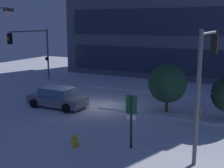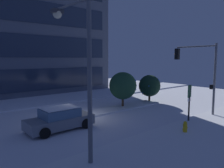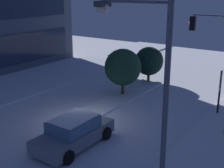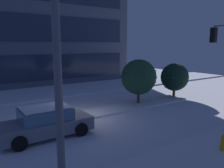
% 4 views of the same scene
% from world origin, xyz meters
% --- Properties ---
extents(ground, '(52.00, 52.00, 0.00)m').
position_xyz_m(ground, '(0.00, 0.00, 0.00)').
color(ground, silver).
extents(curb_strip_near, '(52.00, 5.20, 0.14)m').
position_xyz_m(curb_strip_near, '(0.00, -8.41, 0.07)').
color(curb_strip_near, silver).
rests_on(curb_strip_near, ground).
extents(curb_strip_far, '(52.00, 5.20, 0.14)m').
position_xyz_m(curb_strip_far, '(0.00, 8.41, 0.07)').
color(curb_strip_far, silver).
rests_on(curb_strip_far, ground).
extents(median_strip, '(9.00, 1.80, 0.14)m').
position_xyz_m(median_strip, '(4.86, 0.30, 0.07)').
color(median_strip, silver).
rests_on(median_strip, ground).
extents(car_near, '(4.50, 2.07, 1.49)m').
position_xyz_m(car_near, '(-2.55, -1.55, 0.71)').
color(car_near, slate).
rests_on(car_near, ground).
extents(traffic_light_corner_far_left, '(0.32, 5.65, 5.55)m').
position_xyz_m(traffic_light_corner_far_left, '(-9.89, 4.33, 3.90)').
color(traffic_light_corner_far_left, '#565960').
rests_on(traffic_light_corner_far_left, ground).
extents(traffic_light_corner_near_right, '(0.32, 3.90, 5.93)m').
position_xyz_m(traffic_light_corner_near_right, '(8.58, -5.14, 4.05)').
color(traffic_light_corner_near_right, '#565960').
rests_on(traffic_light_corner_near_right, ground).
extents(fire_hydrant, '(0.48, 0.26, 0.82)m').
position_xyz_m(fire_hydrant, '(2.96, -7.44, 0.40)').
color(fire_hydrant, gold).
rests_on(fire_hydrant, ground).
extents(parking_info_sign, '(0.55, 0.14, 2.79)m').
position_xyz_m(parking_info_sign, '(5.44, -6.24, 1.79)').
color(parking_info_sign, black).
rests_on(parking_info_sign, ground).
extents(decorated_tree_left_of_median, '(2.65, 2.63, 3.44)m').
position_xyz_m(decorated_tree_left_of_median, '(5.17, 0.54, 2.12)').
color(decorated_tree_left_of_median, '#473323').
rests_on(decorated_tree_left_of_median, ground).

